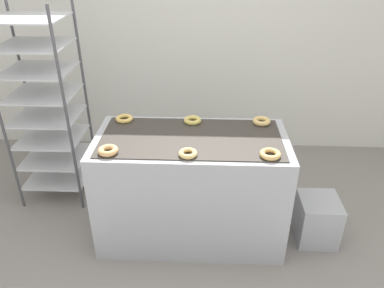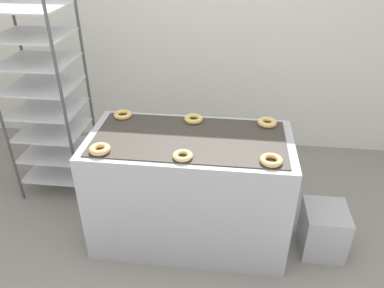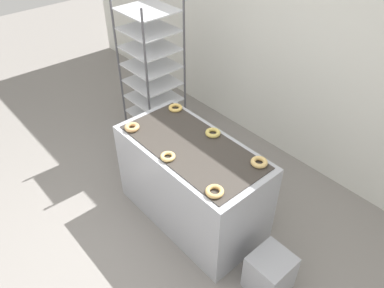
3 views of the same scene
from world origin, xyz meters
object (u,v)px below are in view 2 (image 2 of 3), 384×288
(fryer_machine, at_px, (190,189))
(donut_near_center, at_px, (183,156))
(donut_near_right, at_px, (271,160))
(glaze_bin, at_px, (323,230))
(baking_rack_cart, at_px, (46,97))
(donut_far_center, at_px, (193,119))
(donut_near_left, at_px, (100,149))
(donut_far_right, at_px, (267,122))
(donut_far_left, at_px, (123,115))

(fryer_machine, distance_m, donut_near_center, 0.52)
(donut_near_right, bearing_deg, glaze_bin, 23.48)
(baking_rack_cart, relative_size, donut_near_center, 13.86)
(donut_far_center, bearing_deg, donut_near_center, -90.71)
(donut_near_left, relative_size, donut_far_right, 0.98)
(baking_rack_cart, bearing_deg, donut_near_center, -31.44)
(baking_rack_cart, distance_m, donut_far_right, 1.82)
(glaze_bin, distance_m, donut_near_left, 1.71)
(baking_rack_cart, distance_m, donut_far_left, 0.77)
(baking_rack_cart, distance_m, glaze_bin, 2.44)
(glaze_bin, height_order, donut_far_right, donut_far_right)
(glaze_bin, height_order, donut_near_center, donut_near_center)
(donut_far_left, bearing_deg, baking_rack_cart, 160.72)
(fryer_machine, bearing_deg, glaze_bin, -2.34)
(glaze_bin, relative_size, donut_near_center, 2.95)
(donut_far_left, distance_m, donut_far_right, 1.07)
(glaze_bin, xyz_separation_m, donut_near_right, (-0.47, -0.20, 0.71))
(donut_near_left, height_order, donut_far_right, donut_near_left)
(baking_rack_cart, bearing_deg, fryer_machine, -22.04)
(donut_near_right, height_order, donut_far_right, donut_far_right)
(baking_rack_cart, height_order, donut_near_center, baking_rack_cart)
(glaze_bin, distance_m, donut_far_left, 1.72)
(donut_near_left, distance_m, donut_far_left, 0.50)
(fryer_machine, height_order, baking_rack_cart, baking_rack_cart)
(donut_near_right, height_order, donut_far_left, donut_near_right)
(glaze_bin, bearing_deg, donut_near_left, -172.40)
(donut_near_center, relative_size, donut_far_left, 0.93)
(donut_near_left, bearing_deg, fryer_machine, 24.40)
(donut_near_center, bearing_deg, baking_rack_cart, 148.56)
(baking_rack_cart, height_order, donut_near_left, baking_rack_cart)
(fryer_machine, bearing_deg, donut_near_right, -24.72)
(fryer_machine, bearing_deg, donut_far_center, 90.91)
(donut_far_left, relative_size, donut_far_right, 0.98)
(donut_far_left, bearing_deg, glaze_bin, -10.98)
(donut_far_center, bearing_deg, donut_near_left, -137.49)
(glaze_bin, relative_size, donut_far_right, 2.68)
(baking_rack_cart, bearing_deg, donut_far_left, -19.28)
(baking_rack_cart, height_order, donut_far_center, baking_rack_cart)
(fryer_machine, relative_size, donut_far_left, 10.41)
(donut_far_left, bearing_deg, donut_near_center, -44.22)
(glaze_bin, relative_size, donut_near_right, 2.66)
(glaze_bin, distance_m, donut_far_center, 1.26)
(fryer_machine, xyz_separation_m, glaze_bin, (1.00, -0.04, -0.25))
(baking_rack_cart, relative_size, glaze_bin, 4.69)
(glaze_bin, bearing_deg, donut_far_left, 169.02)
(donut_far_center, distance_m, donut_far_right, 0.54)
(donut_near_right, height_order, donut_far_center, same)
(donut_near_center, bearing_deg, donut_near_left, 179.08)
(glaze_bin, xyz_separation_m, donut_far_center, (-1.00, 0.29, 0.71))
(donut_far_right, bearing_deg, donut_near_right, -90.32)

